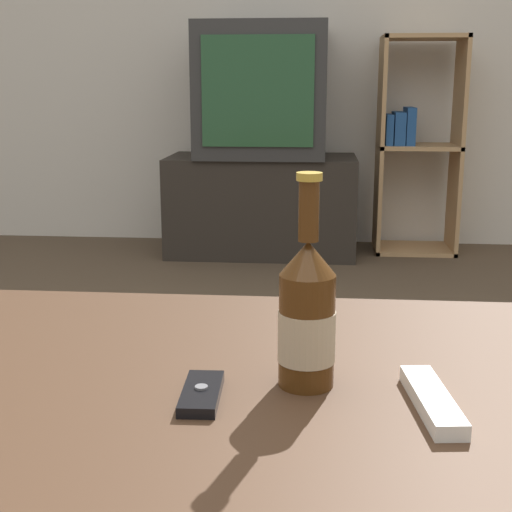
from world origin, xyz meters
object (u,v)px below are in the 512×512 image
at_px(television, 262,91).
at_px(remote_control, 432,400).
at_px(bookshelf, 415,143).
at_px(beer_bottle, 307,316).
at_px(tv_stand, 262,205).
at_px(cell_phone, 201,393).

height_order(television, remote_control, television).
xyz_separation_m(bookshelf, beer_bottle, (-0.49, -2.77, -0.00)).
bearing_deg(bookshelf, remote_control, -96.82).
bearing_deg(tv_stand, beer_bottle, -84.31).
distance_m(tv_stand, bookshelf, 0.83).
distance_m(tv_stand, beer_bottle, 2.71).
relative_size(cell_phone, remote_control, 0.66).
bearing_deg(beer_bottle, bookshelf, 79.92).
xyz_separation_m(cell_phone, remote_control, (0.28, -0.00, 0.00)).
bearing_deg(remote_control, tv_stand, 92.30).
bearing_deg(cell_phone, remote_control, -2.52).
xyz_separation_m(tv_stand, television, (0.00, -0.00, 0.56)).
xyz_separation_m(beer_bottle, remote_control, (0.15, -0.06, -0.09)).
relative_size(television, beer_bottle, 2.27).
xyz_separation_m(beer_bottle, cell_phone, (-0.13, -0.06, -0.09)).
xyz_separation_m(tv_stand, beer_bottle, (0.27, -2.68, 0.30)).
height_order(beer_bottle, remote_control, beer_bottle).
bearing_deg(television, tv_stand, 90.00).
relative_size(tv_stand, beer_bottle, 3.34).
height_order(bookshelf, remote_control, bookshelf).
bearing_deg(remote_control, cell_phone, 173.05).
bearing_deg(beer_bottle, tv_stand, 95.69).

